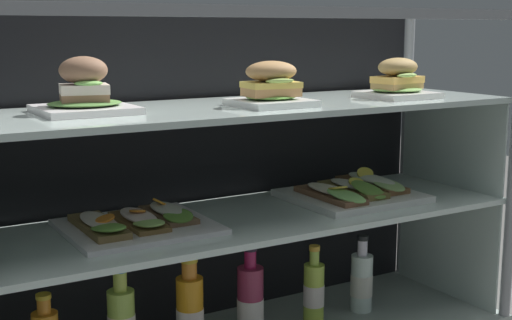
% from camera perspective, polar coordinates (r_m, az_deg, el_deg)
% --- Properties ---
extents(case_frame, '(1.43, 0.47, 0.90)m').
position_cam_1_polar(case_frame, '(1.93, -2.16, -0.28)').
color(case_frame, gray).
rests_on(case_frame, ground).
extents(riser_lower_tier, '(1.37, 0.40, 0.33)m').
position_cam_1_polar(riser_lower_tier, '(1.88, 0.00, -9.61)').
color(riser_lower_tier, silver).
rests_on(riser_lower_tier, case_base_deck).
extents(shelf_lower_glass, '(1.38, 0.42, 0.01)m').
position_cam_1_polar(shelf_lower_glass, '(1.83, 0.00, -4.57)').
color(shelf_lower_glass, silver).
rests_on(shelf_lower_glass, riser_lower_tier).
extents(riser_upper_tier, '(1.37, 0.40, 0.27)m').
position_cam_1_polar(riser_upper_tier, '(1.80, 0.00, -0.23)').
color(riser_upper_tier, silver).
rests_on(riser_upper_tier, shelf_lower_glass).
extents(shelf_upper_glass, '(1.38, 0.42, 0.01)m').
position_cam_1_polar(shelf_upper_glass, '(1.78, 0.00, 4.23)').
color(shelf_upper_glass, silver).
rests_on(shelf_upper_glass, riser_upper_tier).
extents(plated_roll_sandwich_near_right_corner, '(0.21, 0.21, 0.12)m').
position_cam_1_polar(plated_roll_sandwich_near_right_corner, '(1.63, -13.49, 5.15)').
color(plated_roll_sandwich_near_right_corner, white).
rests_on(plated_roll_sandwich_near_right_corner, shelf_upper_glass).
extents(plated_roll_sandwich_mid_left, '(0.18, 0.18, 0.11)m').
position_cam_1_polar(plated_roll_sandwich_mid_left, '(1.73, 1.22, 5.78)').
color(plated_roll_sandwich_mid_left, white).
rests_on(plated_roll_sandwich_mid_left, shelf_upper_glass).
extents(plated_roll_sandwich_mid_right, '(0.18, 0.18, 0.11)m').
position_cam_1_polar(plated_roll_sandwich_mid_right, '(1.98, 11.19, 6.11)').
color(plated_roll_sandwich_mid_right, white).
rests_on(plated_roll_sandwich_mid_right, shelf_upper_glass).
extents(open_sandwich_tray_mid_right, '(0.34, 0.30, 0.06)m').
position_cam_1_polar(open_sandwich_tray_mid_right, '(1.71, -9.46, -4.93)').
color(open_sandwich_tray_mid_right, white).
rests_on(open_sandwich_tray_mid_right, shelf_lower_glass).
extents(open_sandwich_tray_near_left_corner, '(0.34, 0.31, 0.07)m').
position_cam_1_polar(open_sandwich_tray_near_left_corner, '(2.00, 7.78, -2.51)').
color(open_sandwich_tray_near_left_corner, white).
rests_on(open_sandwich_tray_near_left_corner, shelf_lower_glass).
extents(juice_bottle_front_fourth, '(0.07, 0.07, 0.25)m').
position_cam_1_polar(juice_bottle_front_fourth, '(1.87, -5.27, -12.05)').
color(juice_bottle_front_fourth, orange).
rests_on(juice_bottle_front_fourth, case_base_deck).
extents(juice_bottle_tucked_behind, '(0.07, 0.07, 0.25)m').
position_cam_1_polar(juice_bottle_tucked_behind, '(1.95, -0.46, -11.18)').
color(juice_bottle_tucked_behind, '#922A4A').
rests_on(juice_bottle_tucked_behind, case_base_deck).
extents(juice_bottle_back_right, '(0.06, 0.06, 0.22)m').
position_cam_1_polar(juice_bottle_back_right, '(2.03, 4.62, -10.40)').
color(juice_bottle_back_right, '#B5D244').
rests_on(juice_bottle_back_right, case_base_deck).
extents(juice_bottle_front_left_end, '(0.06, 0.06, 0.23)m').
position_cam_1_polar(juice_bottle_front_left_end, '(2.13, 8.40, -9.53)').
color(juice_bottle_front_left_end, white).
rests_on(juice_bottle_front_left_end, case_base_deck).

